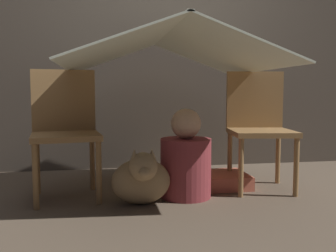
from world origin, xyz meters
name	(u,v)px	position (x,y,z in m)	size (l,w,h in m)	color
ground_plane	(169,196)	(0.00, 0.00, 0.00)	(8.80, 8.80, 0.00)	brown
wall_back	(150,34)	(0.00, 1.04, 1.25)	(7.00, 0.05, 2.50)	#4C4238
chair_left	(65,126)	(-0.70, 0.14, 0.48)	(0.49, 0.49, 0.87)	olive
chair_right	(259,123)	(0.70, 0.14, 0.48)	(0.49, 0.49, 0.87)	olive
sheet_canopy	(168,50)	(0.00, 0.06, 1.00)	(1.37, 1.35, 0.26)	silver
person_front	(186,161)	(0.11, -0.03, 0.24)	(0.34, 0.34, 0.60)	maroon
dog	(142,178)	(-0.21, -0.18, 0.17)	(0.37, 0.37, 0.37)	#9E7F56
floor_cushion	(215,180)	(0.39, 0.19, 0.05)	(0.47, 0.38, 0.10)	#CC664C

